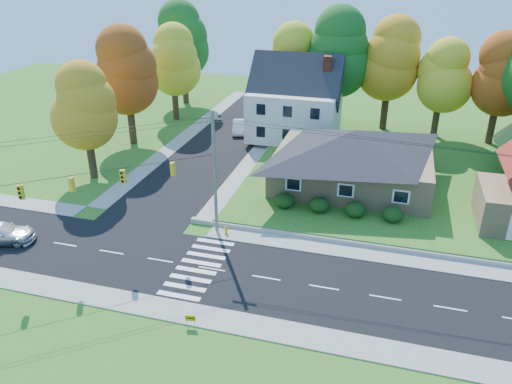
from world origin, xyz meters
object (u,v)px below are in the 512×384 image
(silver_sedan, at_px, (0,233))
(white_car, at_px, (239,127))
(ranch_house, at_px, (353,157))
(fire_hydrant, at_px, (226,230))

(silver_sedan, height_order, white_car, silver_sedan)
(ranch_house, height_order, white_car, ranch_house)
(silver_sedan, xyz_separation_m, white_car, (9.82, 30.02, -0.03))
(silver_sedan, distance_m, white_car, 31.59)
(ranch_house, xyz_separation_m, white_car, (-15.16, 13.04, -2.51))
(ranch_house, distance_m, fire_hydrant, 14.33)
(ranch_house, relative_size, fire_hydrant, 20.51)
(ranch_house, xyz_separation_m, fire_hydrant, (-8.63, -11.06, -2.93))
(ranch_house, bearing_deg, white_car, 139.29)
(silver_sedan, height_order, fire_hydrant, silver_sedan)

